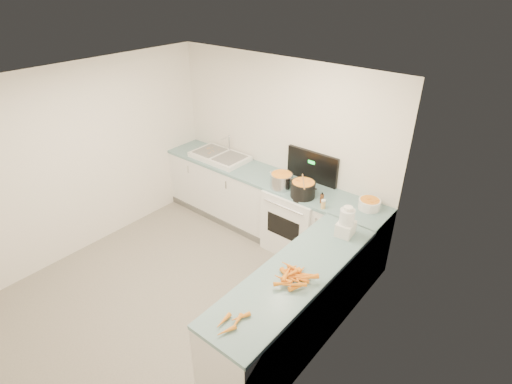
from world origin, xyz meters
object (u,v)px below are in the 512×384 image
Objects in this scene: stove at (297,218)px; food_processor at (346,223)px; sink at (220,156)px; steel_pot at (281,181)px; mixing_bowl at (369,204)px; black_pot at (303,190)px; extract_bottle at (322,199)px; spice_jar at (323,205)px.

stove is 1.27m from food_processor.
sink is 2.90× the size of steel_pot.
stove is 1.07m from mixing_bowl.
black_pot is at bearing 153.85° from food_processor.
steel_pot is at bearing -167.87° from mixing_bowl.
mixing_bowl reaches higher than extract_bottle.
mixing_bowl is at bearing 18.54° from black_pot.
spice_jar is (0.35, -0.08, -0.04)m from black_pot.
black_pot is at bearing -5.81° from sink.
extract_bottle is (0.61, -0.00, -0.03)m from steel_pot.
sink is at bearing 172.86° from spice_jar.
food_processor is at bearing -29.57° from stove.
sink is at bearing -177.66° from mixing_bowl.
steel_pot is at bearing 176.88° from black_pot.
black_pot is 3.26× the size of spice_jar.
sink is at bearing 174.19° from black_pot.
spice_jar is at bearing -24.66° from stove.
mixing_bowl is at bearing 93.28° from food_processor.
extract_bottle is 1.22× the size of spice_jar.
food_processor reaches higher than sink.
food_processor is at bearing -37.39° from extract_bottle.
food_processor reaches higher than black_pot.
stove is at bearing 135.59° from black_pot.
steel_pot is at bearing 160.16° from food_processor.
sink is 2.46× the size of food_processor.
mixing_bowl is 2.73× the size of spice_jar.
sink is 3.31× the size of mixing_bowl.
black_pot reaches higher than steel_pot.
extract_bottle is 0.33× the size of food_processor.
food_processor is (0.54, -0.42, 0.09)m from extract_bottle.
mixing_bowl is (0.93, 0.11, 0.53)m from stove.
stove is 0.60m from steel_pot.
food_processor reaches higher than mixing_bowl.
stove is 3.90× the size of food_processor.
sink is at bearing 166.89° from food_processor.
stove reaches higher than mixing_bowl.
sink is 9.03× the size of spice_jar.
spice_jar is (0.50, -0.23, 0.51)m from stove.
extract_bottle is at bearing 128.58° from spice_jar.
stove is 1.58× the size of sink.
steel_pot is at bearing -146.75° from stove.
black_pot is (0.15, -0.15, 0.56)m from stove.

